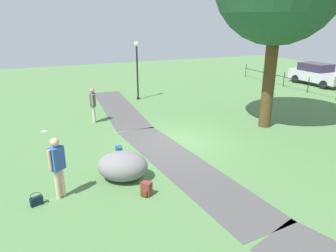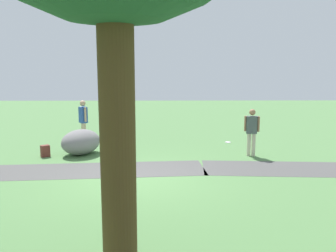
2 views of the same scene
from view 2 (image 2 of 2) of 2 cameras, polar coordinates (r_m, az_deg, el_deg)
name	(u,v)px [view 2 (image 2 of 2)]	position (r m, az deg, el deg)	size (l,w,h in m)	color
ground_plane	(134,179)	(9.96, -5.39, -8.43)	(48.00, 48.00, 0.00)	#527D47
footpath_segment_mid	(70,171)	(11.09, -15.30, -6.86)	(8.11, 2.32, 0.01)	#4D4B4A
lawn_boulder	(81,142)	(12.98, -13.66, -2.48)	(1.75, 1.90, 0.88)	gray
woman_with_handbag	(83,119)	(14.72, -13.30, 1.16)	(0.40, 0.44, 1.74)	beige
man_near_boulder	(252,129)	(12.62, 13.15, -0.48)	(0.50, 0.33, 1.63)	beige
handbag_on_grass	(84,137)	(15.51, -13.25, -1.71)	(0.35, 0.35, 0.31)	black
backpack_by_boulder	(45,151)	(13.04, -18.93, -3.79)	(0.35, 0.35, 0.40)	brown
spare_backpack_on_lawn	(126,151)	(12.45, -6.66, -3.94)	(0.29, 0.28, 0.40)	navy
frisbee_on_grass	(228,142)	(14.88, 9.48, -2.56)	(0.23, 0.23, 0.02)	white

